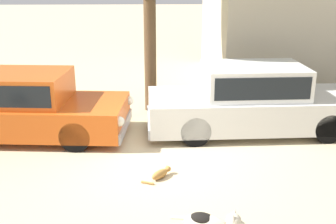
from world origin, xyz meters
The scene contains 5 objects.
ground_plane centered at (0.00, 0.00, 0.00)m, with size 80.00×80.00×0.00m, color #CCB78E.
parked_sedan_nearest centered at (-2.93, 1.42, 0.68)m, with size 4.52×2.06×1.37m.
parked_sedan_second centered at (1.98, 1.54, 0.72)m, with size 4.73×1.83×1.47m.
stray_dog_spotted centered at (0.57, -2.23, 0.17)m, with size 0.99×0.42×0.38m.
stray_cat centered at (-0.07, -0.64, 0.08)m, with size 0.51×0.46×0.16m.
Camera 1 is at (-0.16, -6.96, 3.31)m, focal length 44.32 mm.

